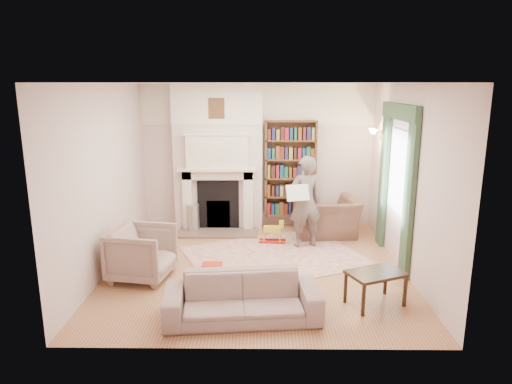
{
  "coord_description": "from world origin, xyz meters",
  "views": [
    {
      "loc": [
        0.08,
        -6.65,
        2.79
      ],
      "look_at": [
        0.0,
        0.25,
        1.15
      ],
      "focal_mm": 32.0,
      "sensor_mm": 36.0,
      "label": 1
    }
  ],
  "objects_px": {
    "paraffin_heater": "(193,219)",
    "sofa": "(242,298)",
    "bookcase": "(290,169)",
    "man_reading": "(305,202)",
    "armchair_left": "(142,253)",
    "armchair_reading": "(326,217)",
    "coffee_table": "(375,288)",
    "rocking_horse": "(272,232)"
  },
  "relations": [
    {
      "from": "armchair_reading",
      "to": "coffee_table",
      "type": "relative_size",
      "value": 1.59
    },
    {
      "from": "sofa",
      "to": "armchair_left",
      "type": "bearing_deg",
      "value": 136.57
    },
    {
      "from": "bookcase",
      "to": "rocking_horse",
      "type": "distance_m",
      "value": 1.43
    },
    {
      "from": "armchair_left",
      "to": "paraffin_heater",
      "type": "xyz_separation_m",
      "value": [
        0.43,
        2.13,
        -0.11
      ]
    },
    {
      "from": "armchair_reading",
      "to": "rocking_horse",
      "type": "height_order",
      "value": "armchair_reading"
    },
    {
      "from": "bookcase",
      "to": "sofa",
      "type": "xyz_separation_m",
      "value": [
        -0.79,
        -3.71,
        -0.9
      ]
    },
    {
      "from": "armchair_reading",
      "to": "sofa",
      "type": "height_order",
      "value": "armchair_reading"
    },
    {
      "from": "sofa",
      "to": "paraffin_heater",
      "type": "bearing_deg",
      "value": 102.46
    },
    {
      "from": "man_reading",
      "to": "paraffin_heater",
      "type": "relative_size",
      "value": 2.93
    },
    {
      "from": "armchair_left",
      "to": "sofa",
      "type": "height_order",
      "value": "armchair_left"
    },
    {
      "from": "sofa",
      "to": "coffee_table",
      "type": "distance_m",
      "value": 1.74
    },
    {
      "from": "sofa",
      "to": "paraffin_heater",
      "type": "relative_size",
      "value": 3.4
    },
    {
      "from": "sofa",
      "to": "coffee_table",
      "type": "height_order",
      "value": "sofa"
    },
    {
      "from": "bookcase",
      "to": "paraffin_heater",
      "type": "distance_m",
      "value": 2.11
    },
    {
      "from": "paraffin_heater",
      "to": "sofa",
      "type": "bearing_deg",
      "value": -71.97
    },
    {
      "from": "man_reading",
      "to": "armchair_reading",
      "type": "bearing_deg",
      "value": -143.92
    },
    {
      "from": "sofa",
      "to": "man_reading",
      "type": "distance_m",
      "value": 2.79
    },
    {
      "from": "bookcase",
      "to": "armchair_left",
      "type": "bearing_deg",
      "value": -132.3
    },
    {
      "from": "coffee_table",
      "to": "paraffin_heater",
      "type": "distance_m",
      "value": 4.03
    },
    {
      "from": "man_reading",
      "to": "paraffin_heater",
      "type": "distance_m",
      "value": 2.26
    },
    {
      "from": "bookcase",
      "to": "coffee_table",
      "type": "relative_size",
      "value": 2.64
    },
    {
      "from": "bookcase",
      "to": "paraffin_heater",
      "type": "height_order",
      "value": "bookcase"
    },
    {
      "from": "sofa",
      "to": "coffee_table",
      "type": "xyz_separation_m",
      "value": [
        1.7,
        0.38,
        -0.05
      ]
    },
    {
      "from": "man_reading",
      "to": "coffee_table",
      "type": "bearing_deg",
      "value": 91.05
    },
    {
      "from": "sofa",
      "to": "paraffin_heater",
      "type": "height_order",
      "value": "paraffin_heater"
    },
    {
      "from": "bookcase",
      "to": "coffee_table",
      "type": "height_order",
      "value": "bookcase"
    },
    {
      "from": "man_reading",
      "to": "rocking_horse",
      "type": "height_order",
      "value": "man_reading"
    },
    {
      "from": "man_reading",
      "to": "paraffin_heater",
      "type": "xyz_separation_m",
      "value": [
        -2.06,
        0.76,
        -0.53
      ]
    },
    {
      "from": "man_reading",
      "to": "paraffin_heater",
      "type": "bearing_deg",
      "value": -37.18
    },
    {
      "from": "armchair_reading",
      "to": "man_reading",
      "type": "relative_size",
      "value": 0.69
    },
    {
      "from": "bookcase",
      "to": "man_reading",
      "type": "distance_m",
      "value": 1.23
    },
    {
      "from": "bookcase",
      "to": "armchair_reading",
      "type": "xyz_separation_m",
      "value": [
        0.64,
        -0.56,
        -0.81
      ]
    },
    {
      "from": "coffee_table",
      "to": "rocking_horse",
      "type": "xyz_separation_m",
      "value": [
        -1.27,
        2.34,
        -0.02
      ]
    },
    {
      "from": "armchair_reading",
      "to": "armchair_left",
      "type": "relative_size",
      "value": 1.31
    },
    {
      "from": "armchair_left",
      "to": "rocking_horse",
      "type": "distance_m",
      "value": 2.49
    },
    {
      "from": "bookcase",
      "to": "man_reading",
      "type": "height_order",
      "value": "bookcase"
    },
    {
      "from": "armchair_left",
      "to": "paraffin_heater",
      "type": "distance_m",
      "value": 2.18
    },
    {
      "from": "sofa",
      "to": "paraffin_heater",
      "type": "distance_m",
      "value": 3.48
    },
    {
      "from": "paraffin_heater",
      "to": "armchair_left",
      "type": "bearing_deg",
      "value": -101.53
    },
    {
      "from": "armchair_left",
      "to": "rocking_horse",
      "type": "height_order",
      "value": "armchair_left"
    },
    {
      "from": "coffee_table",
      "to": "man_reading",
      "type": "bearing_deg",
      "value": 84.58
    },
    {
      "from": "armchair_reading",
      "to": "rocking_horse",
      "type": "xyz_separation_m",
      "value": [
        -1.01,
        -0.43,
        -0.15
      ]
    }
  ]
}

